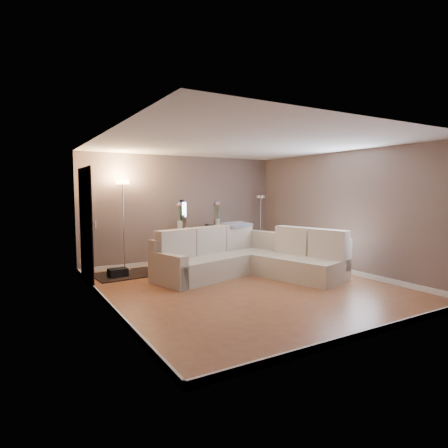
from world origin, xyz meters
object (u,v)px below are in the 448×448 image
sectional_sofa (246,258)px  floor_lamp_lit (123,207)px  console_table (197,244)px  floor_lamp_unlit (261,214)px

sectional_sofa → floor_lamp_lit: (-2.07, 1.69, 1.04)m
console_table → floor_lamp_lit: bearing=-175.4°
sectional_sofa → floor_lamp_unlit: (1.57, 1.64, 0.78)m
console_table → floor_lamp_lit: floor_lamp_lit is taller
console_table → sectional_sofa: bearing=-83.0°
console_table → floor_lamp_unlit: bearing=-6.2°
console_table → floor_lamp_lit: 2.09m
sectional_sofa → console_table: size_ratio=2.57×
floor_lamp_unlit → floor_lamp_lit: bearing=179.3°
floor_lamp_lit → floor_lamp_unlit: bearing=-0.7°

